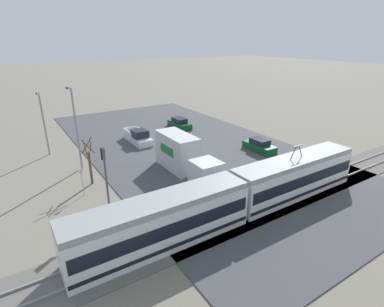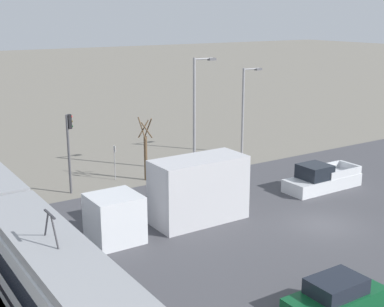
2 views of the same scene
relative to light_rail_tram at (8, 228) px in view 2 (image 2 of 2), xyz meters
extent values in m
plane|color=slate|center=(-5.20, -16.04, -1.73)|extent=(320.00, 320.00, 0.00)
cube|color=#424247|center=(-5.20, -16.04, -1.69)|extent=(23.79, 49.27, 0.08)
cube|color=gray|center=(-5.20, -0.72, -1.58)|extent=(64.68, 0.10, 0.14)
cube|color=silver|center=(-6.55, 0.00, -0.16)|extent=(12.75, 2.73, 2.97)
cube|color=black|center=(-6.55, 0.00, 0.19)|extent=(12.37, 2.76, 0.99)
cube|color=gray|center=(-6.55, 0.00, 1.54)|extent=(12.75, 2.51, 0.42)
cylinder|color=#2D2D33|center=(-7.00, 0.00, 2.30)|extent=(0.66, 0.07, 1.15)
cylinder|color=#2D2D33|center=(-6.10, 0.00, 2.30)|extent=(0.66, 0.07, 1.15)
cube|color=#2D2D33|center=(-6.55, 0.00, 2.85)|extent=(1.10, 0.08, 0.06)
cube|color=silver|center=(-0.78, -5.21, -0.38)|extent=(2.47, 2.57, 2.55)
cube|color=#B2B2B7|center=(-0.78, -10.52, 0.22)|extent=(2.47, 5.47, 3.74)
cube|color=#196B38|center=(0.46, -10.52, 0.60)|extent=(0.02, 2.73, 0.94)
cube|color=silver|center=(-0.60, -20.82, -1.21)|extent=(2.03, 5.67, 0.88)
cube|color=black|center=(-0.60, -20.02, -0.30)|extent=(1.87, 1.93, 0.95)
cube|color=silver|center=(0.33, -22.01, -0.52)|extent=(0.12, 2.84, 0.51)
cube|color=silver|center=(-1.54, -22.01, -0.52)|extent=(0.12, 2.84, 0.51)
cube|color=silver|center=(-0.60, -23.54, -0.52)|extent=(1.87, 0.23, 0.51)
cube|color=red|center=(0.19, -23.63, -0.95)|extent=(0.14, 0.04, 0.18)
cube|color=#0C4723|center=(-11.96, -9.56, -1.21)|extent=(1.82, 4.30, 0.87)
cube|color=black|center=(-11.96, -9.56, -0.46)|extent=(1.57, 2.24, 0.64)
cylinder|color=#47474C|center=(8.15, -6.17, 0.95)|extent=(0.16, 0.16, 5.36)
cube|color=black|center=(8.15, -6.35, 3.15)|extent=(0.28, 0.22, 0.95)
sphere|color=red|center=(8.15, -6.47, 3.47)|extent=(0.18, 0.18, 0.18)
sphere|color=#3C2C06|center=(8.15, -6.47, 3.15)|extent=(0.18, 0.18, 0.18)
sphere|color=black|center=(8.15, -6.47, 2.83)|extent=(0.18, 0.18, 0.18)
cylinder|color=brown|center=(8.00, -11.82, -0.12)|extent=(0.24, 0.24, 3.23)
cylinder|color=brown|center=(8.25, -11.82, 2.01)|extent=(0.09, 0.91, 1.24)
cylinder|color=brown|center=(8.00, -11.57, 2.12)|extent=(1.09, 0.09, 1.50)
cylinder|color=brown|center=(7.75, -11.82, 2.01)|extent=(0.09, 0.91, 1.24)
cylinder|color=brown|center=(8.00, -12.07, 2.12)|extent=(1.09, 0.09, 1.50)
cylinder|color=gray|center=(10.19, -22.40, 1.93)|extent=(0.20, 0.20, 7.31)
cylinder|color=gray|center=(10.19, -23.20, 5.46)|extent=(0.12, 1.60, 0.12)
cube|color=#515156|center=(10.19, -23.95, 5.40)|extent=(0.36, 0.60, 0.18)
cylinder|color=gray|center=(7.93, -15.97, 2.57)|extent=(0.20, 0.20, 8.60)
cylinder|color=gray|center=(7.93, -16.77, 6.75)|extent=(0.12, 1.60, 0.12)
cube|color=#515156|center=(7.93, -17.52, 6.69)|extent=(0.36, 0.60, 0.18)
cylinder|color=gray|center=(9.24, -9.95, -0.47)|extent=(0.06, 0.06, 2.53)
cube|color=white|center=(9.24, -9.98, 0.58)|extent=(0.32, 0.02, 0.44)
cube|color=red|center=(9.24, -9.99, 0.58)|extent=(0.31, 0.01, 0.10)
camera|label=1|loc=(13.92, 15.24, 11.39)|focal=28.00mm
camera|label=2|loc=(-24.81, 5.71, 10.00)|focal=50.00mm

